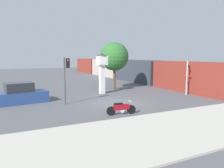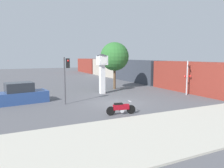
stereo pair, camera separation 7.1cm
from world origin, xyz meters
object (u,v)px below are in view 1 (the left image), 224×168
at_px(motorcycle, 121,108).
at_px(freight_train, 121,69).
at_px(railroad_crossing_signal, 187,76).
at_px(parked_car, 21,95).
at_px(traffic_light, 66,72).
at_px(clock_tower, 102,67).
at_px(street_tree, 114,57).

distance_m(motorcycle, freight_train, 25.03).
bearing_deg(railroad_crossing_signal, motorcycle, -158.74).
height_order(freight_train, parked_car, freight_train).
bearing_deg(traffic_light, clock_tower, 36.53).
relative_size(traffic_light, street_tree, 0.69).
distance_m(clock_tower, freight_train, 16.59).
bearing_deg(motorcycle, clock_tower, 83.72).
height_order(motorcycle, freight_train, freight_train).
distance_m(railroad_crossing_signal, parked_car, 16.19).
distance_m(clock_tower, railroad_crossing_signal, 8.96).
bearing_deg(freight_train, parked_car, -140.33).
xyz_separation_m(clock_tower, railroad_crossing_signal, (7.59, -4.68, -0.90)).
height_order(freight_train, railroad_crossing_signal, railroad_crossing_signal).
xyz_separation_m(clock_tower, freight_train, (9.67, 13.43, -1.15)).
bearing_deg(street_tree, motorcycle, -114.57).
height_order(clock_tower, freight_train, clock_tower).
xyz_separation_m(freight_train, railroad_crossing_signal, (-2.07, -18.10, 0.25)).
height_order(clock_tower, railroad_crossing_signal, clock_tower).
relative_size(motorcycle, freight_train, 0.05).
bearing_deg(clock_tower, railroad_crossing_signal, -31.63).
height_order(clock_tower, traffic_light, clock_tower).
distance_m(traffic_light, parked_car, 4.50).
relative_size(clock_tower, parked_car, 0.97).
bearing_deg(motorcycle, parked_car, 138.58).
relative_size(clock_tower, street_tree, 0.75).
bearing_deg(parked_car, traffic_light, -40.22).
bearing_deg(parked_car, freight_train, 31.57).
relative_size(motorcycle, railroad_crossing_signal, 0.59).
distance_m(traffic_light, street_tree, 9.61).
height_order(freight_train, traffic_light, traffic_light).
xyz_separation_m(clock_tower, street_tree, (2.67, 2.35, 1.13)).
xyz_separation_m(freight_train, parked_car, (-17.89, -14.84, -0.95)).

